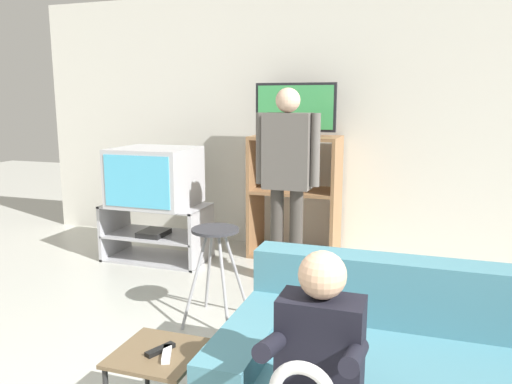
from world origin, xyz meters
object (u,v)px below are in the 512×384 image
person_standing_adult (287,168)px  remote_control_white (167,354)px  snack_table (159,365)px  person_seated_child (316,375)px  television_main (155,177)px  television_flat (295,111)px  media_shelf (295,196)px  folding_stool (216,248)px  remote_control_black (160,350)px  tv_stand (157,233)px

person_standing_adult → remote_control_white: bearing=-89.3°
snack_table → remote_control_white: remote_control_white is taller
person_standing_adult → person_seated_child: person_standing_adult is taller
television_main → television_flat: bearing=24.9°
media_shelf → snack_table: bearing=-88.1°
folding_stool → remote_control_white: folding_stool is taller
television_main → remote_control_black: 2.71m
person_seated_child → television_main: bearing=129.1°
media_shelf → television_flat: size_ratio=1.51×
television_flat → person_seated_child: size_ratio=0.77×
television_main → media_shelf: 1.36m
television_flat → remote_control_white: bearing=-86.7°
tv_stand → snack_table: size_ratio=2.30×
media_shelf → person_standing_adult: bearing=-80.8°
television_flat → television_main: bearing=-155.1°
remote_control_black → person_seated_child: size_ratio=0.14×
folding_stool → person_seated_child: 1.78m
tv_stand → snack_table: tv_stand is taller
tv_stand → remote_control_black: bearing=-60.0°
television_main → remote_control_white: bearing=-59.4°
remote_control_white → person_seated_child: (0.70, -0.22, 0.16)m
folding_stool → media_shelf: bearing=85.0°
tv_stand → person_seated_child: person_seated_child is taller
folding_stool → person_seated_child: person_seated_child is taller
television_flat → snack_table: television_flat is taller
tv_stand → media_shelf: (1.23, 0.54, 0.34)m
media_shelf → remote_control_white: (0.15, -2.89, -0.17)m
snack_table → person_standing_adult: size_ratio=0.26×
folding_stool → snack_table: folding_stool is taller
media_shelf → television_flat: television_flat is taller
tv_stand → media_shelf: 1.39m
folding_stool → remote_control_black: 1.25m
snack_table → remote_control_white: size_ratio=2.96×
snack_table → remote_control_black: size_ratio=2.96×
television_main → remote_control_black: size_ratio=5.10×
tv_stand → person_seated_child: bearing=-50.9°
folding_stool → snack_table: bearing=-78.8°
television_main → snack_table: bearing=-60.2°
person_standing_adult → snack_table: bearing=-90.8°
snack_table → person_standing_adult: 2.17m
media_shelf → tv_stand: bearing=-156.2°
media_shelf → television_flat: bearing=118.1°
remote_control_white → person_standing_adult: (-0.03, 2.10, 0.55)m
television_flat → person_standing_adult: 0.93m
remote_control_black → media_shelf: bearing=116.2°
television_main → folding_stool: television_main is taller
media_shelf → snack_table: size_ratio=2.78×
remote_control_black → remote_control_white: same height
tv_stand → folding_stool: 1.57m
remote_control_white → snack_table: bearing=131.8°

